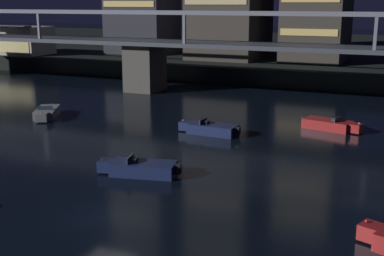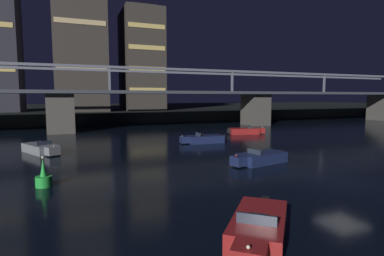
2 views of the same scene
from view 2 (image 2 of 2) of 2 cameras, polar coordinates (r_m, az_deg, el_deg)
The scene contains 11 objects.
ground_plane at distance 20.41m, azimuth 26.41°, elevation -9.19°, with size 400.00×400.00×0.00m, color black.
far_riverbank at distance 96.35m, azimuth -12.75°, elevation 3.32°, with size 240.00×80.00×2.20m, color black.
river_bridge at distance 49.39m, azimuth -4.15°, elevation 4.98°, with size 103.05×6.40×9.38m.
tower_west_tall at distance 69.61m, azimuth -20.36°, elevation 20.43°, with size 9.79×12.68×41.99m.
tower_central at distance 70.40m, azimuth -9.48°, elevation 12.27°, with size 8.20×12.23×22.04m.
speedboat_mid_left at distance 24.05m, azimuth 12.54°, elevation -5.48°, with size 5.21×2.61×1.16m.
speedboat_mid_center at distance 42.52m, azimuth 9.94°, elevation -0.55°, with size 5.19×2.73×1.16m.
speedboat_mid_right at distance 33.84m, azimuth 2.15°, elevation -2.09°, with size 5.22×1.98×1.16m.
speedboat_far_left at distance 11.72m, azimuth 12.28°, elevation -17.75°, with size 4.19×4.56×1.16m.
speedboat_far_center at distance 30.92m, azimuth -26.27°, elevation -3.45°, with size 3.48×4.91×1.16m.
channel_buoy at distance 19.46m, azimuth -25.93°, elevation -8.44°, with size 0.90×0.90×1.76m.
Camera 2 is at (-14.82, -13.09, 5.08)m, focal length 28.60 mm.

